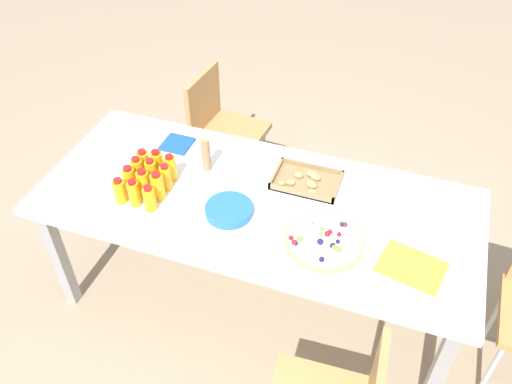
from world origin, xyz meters
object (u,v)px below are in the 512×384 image
juice_bottle_2 (149,199)px  juice_bottle_11 (171,168)px  plate_stack (229,210)px  napkin_stack (177,144)px  juice_bottle_4 (144,184)px  juice_bottle_10 (157,164)px  party_table (256,210)px  juice_bottle_1 (134,193)px  juice_bottle_3 (129,180)px  juice_bottle_5 (158,186)px  snack_tray (307,181)px  cardboard_tube (206,155)px  juice_bottle_8 (166,177)px  juice_bottle_7 (151,173)px  juice_bottle_9 (144,162)px  paper_folder (412,267)px  fruit_pizza (324,241)px  juice_bottle_6 (138,171)px  juice_bottle_0 (120,191)px  chair_far_left (221,125)px

juice_bottle_2 → juice_bottle_11: size_ratio=0.95×
plate_stack → napkin_stack: plate_stack is taller
juice_bottle_4 → juice_bottle_10: (-0.01, 0.15, -0.00)m
party_table → juice_bottle_1: bearing=-157.4°
juice_bottle_3 → juice_bottle_5: juice_bottle_5 is taller
juice_bottle_2 → juice_bottle_4: juice_bottle_4 is taller
snack_tray → cardboard_tube: size_ratio=1.77×
juice_bottle_8 → juice_bottle_11: 0.07m
juice_bottle_2 → cardboard_tube: (0.13, 0.35, 0.03)m
juice_bottle_7 → juice_bottle_9: size_ratio=1.08×
plate_stack → paper_folder: (0.82, -0.04, -0.02)m
fruit_pizza → plate_stack: fruit_pizza is taller
juice_bottle_4 → juice_bottle_9: (-0.08, 0.15, -0.01)m
juice_bottle_6 → fruit_pizza: 0.95m
juice_bottle_1 → snack_tray: 0.82m
juice_bottle_4 → napkin_stack: bearing=94.4°
juice_bottle_9 → juice_bottle_3: bearing=-89.4°
juice_bottle_7 → paper_folder: (1.24, -0.11, -0.07)m
juice_bottle_1 → fruit_pizza: juice_bottle_1 is taller
juice_bottle_3 → cardboard_tube: size_ratio=0.79×
snack_tray → paper_folder: size_ratio=1.24×
juice_bottle_6 → fruit_pizza: juice_bottle_6 is taller
napkin_stack → juice_bottle_8: bearing=-72.1°
juice_bottle_2 → juice_bottle_3: (-0.15, 0.08, 0.00)m
juice_bottle_0 → juice_bottle_7: (0.08, 0.16, 0.01)m
chair_far_left → napkin_stack: size_ratio=5.53×
juice_bottle_6 → napkin_stack: size_ratio=0.96×
juice_bottle_0 → juice_bottle_8: 0.22m
plate_stack → juice_bottle_3: bearing=-178.7°
juice_bottle_4 → juice_bottle_6: juice_bottle_4 is taller
chair_far_left → napkin_stack: 0.62m
juice_bottle_6 → napkin_stack: 0.34m
juice_bottle_6 → paper_folder: 1.32m
juice_bottle_6 → paper_folder: (1.32, -0.10, -0.06)m
juice_bottle_7 → juice_bottle_8: juice_bottle_7 is taller
juice_bottle_3 → juice_bottle_9: size_ratio=1.04×
juice_bottle_10 → napkin_stack: 0.26m
party_table → juice_bottle_9: juice_bottle_9 is taller
chair_far_left → juice_bottle_8: 0.95m
juice_bottle_2 → juice_bottle_3: 0.17m
juice_bottle_9 → juice_bottle_1: bearing=-72.8°
juice_bottle_7 → juice_bottle_8: bearing=-0.3°
juice_bottle_7 → juice_bottle_11: 0.10m
paper_folder → party_table: bearing=167.1°
juice_bottle_0 → juice_bottle_5: juice_bottle_5 is taller
juice_bottle_9 → juice_bottle_10: size_ratio=0.93×
juice_bottle_2 → juice_bottle_9: 0.27m
juice_bottle_1 → party_table: bearing=22.6°
juice_bottle_6 → cardboard_tube: cardboard_tube is taller
party_table → napkin_stack: size_ratio=13.76×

